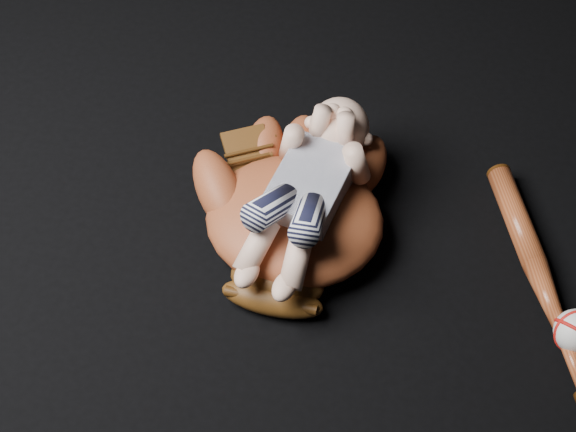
% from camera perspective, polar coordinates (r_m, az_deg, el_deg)
% --- Properties ---
extents(baseball_glove, '(0.39, 0.44, 0.13)m').
position_cam_1_polar(baseball_glove, '(1.43, 0.43, 0.14)').
color(baseball_glove, maroon).
rests_on(baseball_glove, ground).
extents(newborn_baby, '(0.25, 0.41, 0.16)m').
position_cam_1_polar(newborn_baby, '(1.38, 1.00, 1.58)').
color(newborn_baby, '#E4B093').
rests_on(newborn_baby, baseball_glove).
extents(baseball_bat, '(0.19, 0.43, 0.04)m').
position_cam_1_polar(baseball_bat, '(1.47, 15.97, -3.79)').
color(baseball_bat, brown).
rests_on(baseball_bat, ground).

